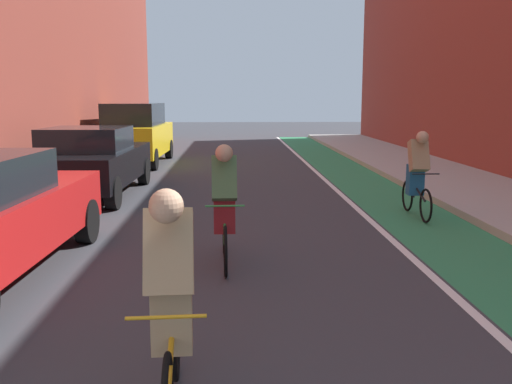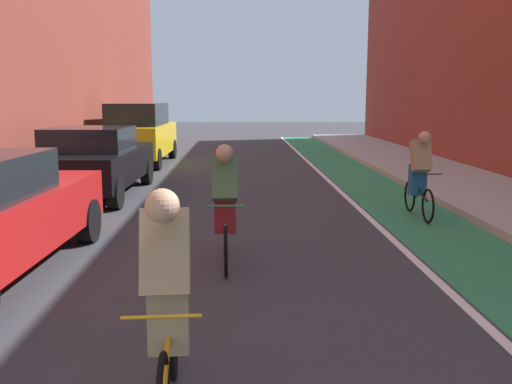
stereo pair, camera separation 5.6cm
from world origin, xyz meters
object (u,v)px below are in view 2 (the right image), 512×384
(cyclist_lead, at_px, (167,302))
(cyclist_trailing, at_px, (419,174))
(parked_suv_yellow_cab, at_px, (139,133))
(parked_sedan_black, at_px, (93,161))
(cyclist_mid, at_px, (225,204))

(cyclist_lead, relative_size, cyclist_trailing, 1.04)
(cyclist_lead, bearing_deg, parked_suv_yellow_cab, 100.35)
(parked_sedan_black, distance_m, parked_suv_yellow_cab, 6.08)
(cyclist_mid, distance_m, cyclist_trailing, 4.51)
(parked_suv_yellow_cab, height_order, cyclist_mid, parked_suv_yellow_cab)
(parked_sedan_black, height_order, cyclist_trailing, cyclist_trailing)
(parked_sedan_black, relative_size, parked_suv_yellow_cab, 0.98)
(parked_suv_yellow_cab, bearing_deg, cyclist_trailing, -52.68)
(parked_suv_yellow_cab, relative_size, cyclist_trailing, 2.73)
(cyclist_lead, bearing_deg, cyclist_trailing, 59.56)
(parked_sedan_black, height_order, cyclist_lead, cyclist_lead)
(parked_sedan_black, bearing_deg, cyclist_lead, -72.93)
(cyclist_lead, distance_m, cyclist_trailing, 7.47)
(parked_sedan_black, relative_size, cyclist_lead, 2.55)
(cyclist_mid, bearing_deg, cyclist_lead, -94.98)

